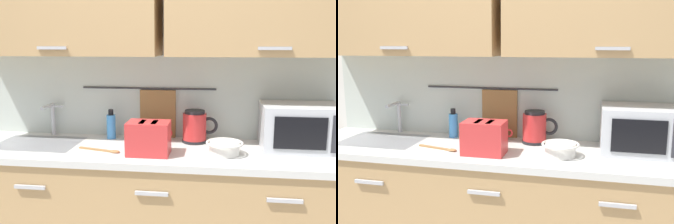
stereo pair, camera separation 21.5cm
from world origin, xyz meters
TOP-DOWN VIEW (x-y plane):
  - counter_unit at (-0.01, 0.30)m, footprint 2.53×0.64m
  - back_wall_assembly at (-0.00, 0.53)m, footprint 3.70×0.41m
  - sink_faucet at (-0.79, 0.53)m, footprint 0.09×0.17m
  - microwave at (0.83, 0.41)m, footprint 0.46×0.35m
  - electric_kettle at (0.20, 0.47)m, footprint 0.23×0.16m
  - dish_soap_bottle at (-0.36, 0.50)m, footprint 0.06×0.06m
  - mug_near_sink at (-0.16, 0.47)m, footprint 0.12×0.08m
  - mixing_bowl at (0.38, 0.22)m, footprint 0.21×0.21m
  - toaster at (-0.05, 0.17)m, footprint 0.26×0.17m
  - mug_by_kettle at (-0.03, 0.50)m, footprint 0.12×0.08m
  - wooden_spoon at (-0.32, 0.20)m, footprint 0.27×0.10m

SIDE VIEW (x-z plane):
  - counter_unit at x=-0.01m, z-range 0.01..0.91m
  - wooden_spoon at x=-0.32m, z-range 0.90..0.91m
  - mixing_bowl at x=0.38m, z-range 0.91..0.98m
  - mug_near_sink at x=-0.16m, z-range 0.90..1.00m
  - mug_by_kettle at x=-0.03m, z-range 0.90..1.00m
  - dish_soap_bottle at x=-0.36m, z-range 0.89..1.08m
  - toaster at x=-0.05m, z-range 0.90..1.09m
  - electric_kettle at x=0.20m, z-range 0.90..1.11m
  - microwave at x=0.83m, z-range 0.90..1.17m
  - sink_faucet at x=-0.79m, z-range 0.93..1.15m
  - back_wall_assembly at x=0.00m, z-range 0.27..2.77m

